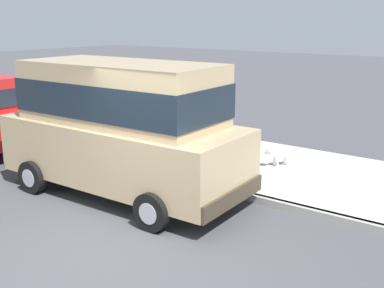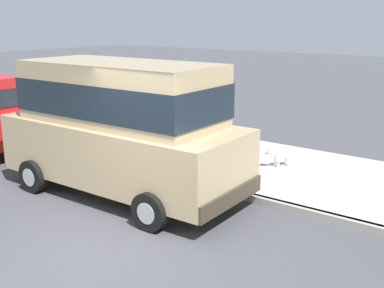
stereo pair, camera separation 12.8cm
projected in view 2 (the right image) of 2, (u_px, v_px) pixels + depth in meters
ground_plane at (96, 259)px, 6.66m from camera, size 80.00×80.00×0.00m
curb at (221, 190)px, 9.11m from camera, size 0.16×64.00×0.14m
sidewalk at (266, 168)px, 10.50m from camera, size 3.60×64.00×0.14m
car_tan_van at (121, 123)px, 8.79m from camera, size 2.21×4.94×2.52m
dog_white at (280, 154)px, 10.27m from camera, size 0.68×0.45×0.49m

